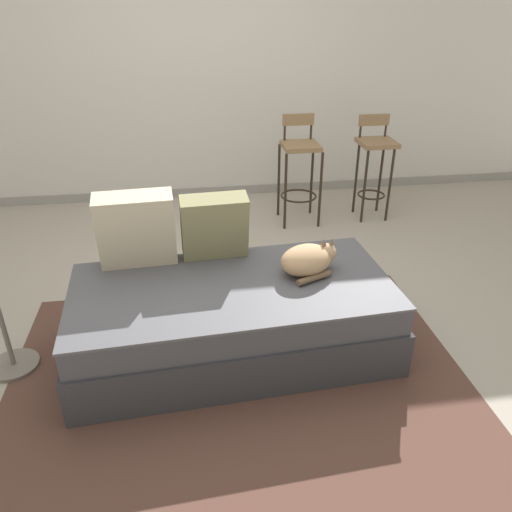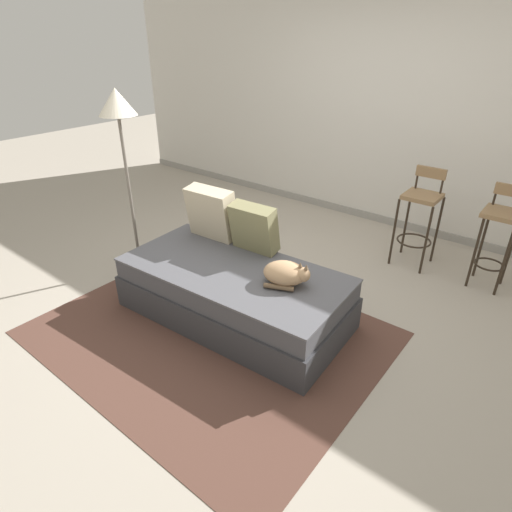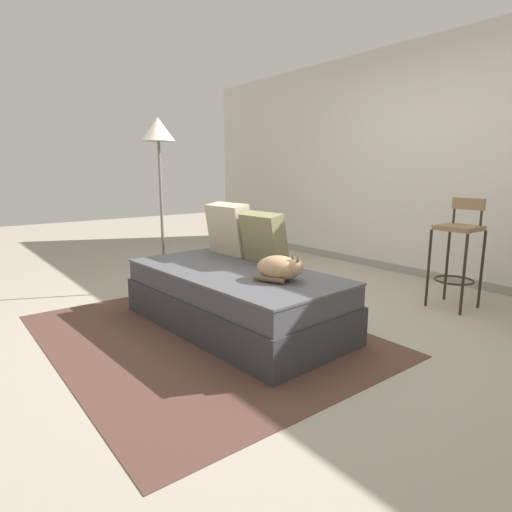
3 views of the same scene
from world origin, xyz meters
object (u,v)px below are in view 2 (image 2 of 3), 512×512
(bar_stool_near_window, at_px, (420,211))
(floor_lamp, at_px, (119,121))
(throw_pillow_corner, at_px, (212,213))
(throw_pillow_middle, at_px, (254,228))
(cat, at_px, (286,273))
(bar_stool_by_doorway, at_px, (500,227))
(couch, at_px, (234,292))

(bar_stool_near_window, xyz_separation_m, floor_lamp, (-2.07, -1.81, 0.87))
(throw_pillow_corner, xyz_separation_m, bar_stool_near_window, (1.32, 1.51, -0.13))
(throw_pillow_middle, distance_m, bar_stool_near_window, 1.72)
(throw_pillow_middle, xyz_separation_m, cat, (0.52, -0.27, -0.12))
(throw_pillow_corner, bearing_deg, bar_stool_by_doorway, 36.79)
(couch, distance_m, cat, 0.55)
(throw_pillow_middle, relative_size, floor_lamp, 0.25)
(cat, bearing_deg, throw_pillow_middle, 152.63)
(cat, relative_size, bar_stool_by_doorway, 0.41)
(throw_pillow_corner, height_order, throw_pillow_middle, throw_pillow_corner)
(couch, height_order, throw_pillow_corner, throw_pillow_corner)
(throw_pillow_corner, relative_size, cat, 1.20)
(throw_pillow_middle, height_order, cat, throw_pillow_middle)
(floor_lamp, bearing_deg, throw_pillow_corner, 21.51)
(cat, bearing_deg, bar_stool_near_window, 78.79)
(bar_stool_by_doorway, bearing_deg, throw_pillow_corner, -143.21)
(throw_pillow_middle, xyz_separation_m, bar_stool_by_doorway, (1.57, 1.49, -0.08))
(cat, bearing_deg, couch, -170.37)
(floor_lamp, bearing_deg, cat, 1.74)
(throw_pillow_corner, bearing_deg, bar_stool_near_window, 48.81)
(throw_pillow_middle, bearing_deg, floor_lamp, -165.05)
(floor_lamp, bearing_deg, bar_stool_near_window, 41.12)
(couch, xyz_separation_m, throw_pillow_middle, (-0.07, 0.35, 0.43))
(cat, distance_m, floor_lamp, 1.94)
(throw_pillow_middle, bearing_deg, throw_pillow_corner, -176.59)
(throw_pillow_middle, height_order, bar_stool_by_doorway, bar_stool_by_doorway)
(bar_stool_by_doorway, distance_m, floor_lamp, 3.42)
(throw_pillow_middle, bearing_deg, bar_stool_near_window, 59.73)
(couch, relative_size, cat, 4.85)
(throw_pillow_middle, relative_size, bar_stool_by_doorway, 0.44)
(couch, xyz_separation_m, cat, (0.45, 0.08, 0.31))
(couch, xyz_separation_m, bar_stool_by_doorway, (1.50, 1.83, 0.35))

